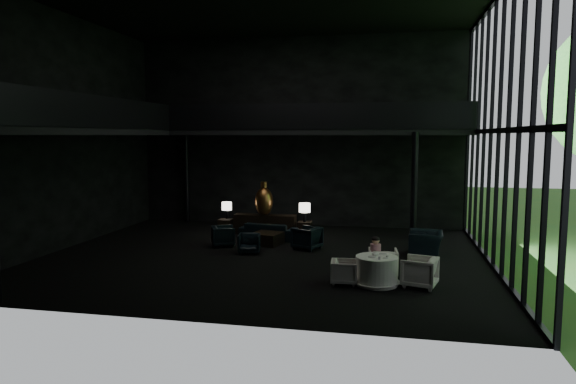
% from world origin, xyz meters
% --- Properties ---
extents(floor, '(14.00, 12.00, 0.02)m').
position_xyz_m(floor, '(0.00, 0.00, 0.00)').
color(floor, black).
rests_on(floor, ground).
extents(wall_back, '(14.00, 0.04, 8.00)m').
position_xyz_m(wall_back, '(0.00, 6.00, 4.00)').
color(wall_back, black).
rests_on(wall_back, ground).
extents(wall_front, '(14.00, 0.04, 8.00)m').
position_xyz_m(wall_front, '(0.00, -6.00, 4.00)').
color(wall_front, black).
rests_on(wall_front, ground).
extents(wall_left, '(0.04, 12.00, 8.00)m').
position_xyz_m(wall_left, '(-7.00, 0.00, 4.00)').
color(wall_left, black).
rests_on(wall_left, ground).
extents(curtain_wall, '(0.20, 12.00, 8.00)m').
position_xyz_m(curtain_wall, '(6.95, 0.00, 4.00)').
color(curtain_wall, black).
rests_on(curtain_wall, ground).
extents(mezzanine_left, '(2.00, 12.00, 0.25)m').
position_xyz_m(mezzanine_left, '(-6.00, 0.00, 4.00)').
color(mezzanine_left, black).
rests_on(mezzanine_left, wall_left).
extents(mezzanine_back, '(12.00, 2.00, 0.25)m').
position_xyz_m(mezzanine_back, '(1.00, 5.00, 4.00)').
color(mezzanine_back, black).
rests_on(mezzanine_back, wall_back).
extents(railing_left, '(0.06, 12.00, 1.00)m').
position_xyz_m(railing_left, '(-5.00, 0.00, 4.60)').
color(railing_left, black).
rests_on(railing_left, mezzanine_left).
extents(railing_back, '(12.00, 0.06, 1.00)m').
position_xyz_m(railing_back, '(1.00, 4.00, 4.60)').
color(railing_back, black).
rests_on(railing_back, mezzanine_back).
extents(column_nw, '(0.24, 0.24, 4.00)m').
position_xyz_m(column_nw, '(-5.00, 5.70, 2.00)').
color(column_nw, black).
rests_on(column_nw, floor).
extents(column_ne, '(0.24, 0.24, 4.00)m').
position_xyz_m(column_ne, '(4.80, 4.00, 2.00)').
color(column_ne, black).
rests_on(column_ne, floor).
extents(console, '(2.43, 0.55, 0.77)m').
position_xyz_m(console, '(-0.88, 3.61, 0.39)').
color(console, black).
rests_on(console, floor).
extents(bronze_urn, '(0.70, 0.70, 1.31)m').
position_xyz_m(bronze_urn, '(-0.88, 3.46, 1.33)').
color(bronze_urn, '#A4893D').
rests_on(bronze_urn, console).
extents(side_table_left, '(0.51, 0.51, 0.56)m').
position_xyz_m(side_table_left, '(-2.48, 3.51, 0.28)').
color(side_table_left, black).
rests_on(side_table_left, floor).
extents(table_lamp_left, '(0.40, 0.40, 0.66)m').
position_xyz_m(table_lamp_left, '(-2.48, 3.71, 1.03)').
color(table_lamp_left, black).
rests_on(table_lamp_left, side_table_left).
extents(side_table_right, '(0.51, 0.51, 0.56)m').
position_xyz_m(side_table_right, '(0.72, 3.50, 0.28)').
color(side_table_right, black).
rests_on(side_table_right, floor).
extents(table_lamp_right, '(0.43, 0.43, 0.72)m').
position_xyz_m(table_lamp_right, '(0.72, 3.46, 1.08)').
color(table_lamp_right, black).
rests_on(table_lamp_right, side_table_right).
extents(sofa, '(2.21, 0.86, 0.84)m').
position_xyz_m(sofa, '(-0.53, 2.70, 0.42)').
color(sofa, black).
rests_on(sofa, floor).
extents(lounge_armchair_west, '(0.97, 1.00, 0.79)m').
position_xyz_m(lounge_armchair_west, '(-1.78, 1.19, 0.39)').
color(lounge_armchair_west, black).
rests_on(lounge_armchair_west, floor).
extents(lounge_armchair_east, '(1.11, 1.14, 0.92)m').
position_xyz_m(lounge_armchair_east, '(1.17, 1.29, 0.46)').
color(lounge_armchair_east, black).
rests_on(lounge_armchair_east, floor).
extents(lounge_armchair_south, '(0.72, 0.69, 0.65)m').
position_xyz_m(lounge_armchair_south, '(-0.59, 0.30, 0.33)').
color(lounge_armchair_south, black).
rests_on(lounge_armchair_south, floor).
extents(window_armchair, '(0.96, 1.39, 1.17)m').
position_xyz_m(window_armchair, '(5.09, 1.12, 0.59)').
color(window_armchair, black).
rests_on(window_armchair, floor).
extents(coffee_table, '(1.15, 1.15, 0.42)m').
position_xyz_m(coffee_table, '(-0.34, 1.75, 0.21)').
color(coffee_table, black).
rests_on(coffee_table, floor).
extents(dining_table, '(1.23, 1.23, 0.75)m').
position_xyz_m(dining_table, '(3.63, -2.52, 0.33)').
color(dining_table, white).
rests_on(dining_table, floor).
extents(dining_chair_north, '(0.87, 0.82, 0.84)m').
position_xyz_m(dining_chair_north, '(3.77, -1.53, 0.42)').
color(dining_chair_north, beige).
rests_on(dining_chair_north, floor).
extents(dining_chair_east, '(1.05, 1.09, 0.93)m').
position_xyz_m(dining_chair_east, '(4.71, -2.48, 0.46)').
color(dining_chair_east, '#B4B0A5').
rests_on(dining_chair_east, floor).
extents(dining_chair_west, '(0.60, 0.64, 0.62)m').
position_xyz_m(dining_chair_west, '(2.80, -2.59, 0.31)').
color(dining_chair_west, '#B8B49E').
rests_on(dining_chair_west, floor).
extents(child, '(0.30, 0.30, 0.63)m').
position_xyz_m(child, '(3.56, -1.54, 0.76)').
color(child, '#E59EB7').
rests_on(child, dining_chair_north).
extents(plate_a, '(0.23, 0.23, 0.01)m').
position_xyz_m(plate_a, '(3.51, -2.61, 0.76)').
color(plate_a, white).
rests_on(plate_a, dining_table).
extents(plate_b, '(0.24, 0.24, 0.01)m').
position_xyz_m(plate_b, '(3.77, -2.23, 0.76)').
color(plate_b, white).
rests_on(plate_b, dining_table).
extents(saucer, '(0.18, 0.18, 0.01)m').
position_xyz_m(saucer, '(3.85, -2.68, 0.76)').
color(saucer, white).
rests_on(saucer, dining_table).
extents(coffee_cup, '(0.08, 0.08, 0.05)m').
position_xyz_m(coffee_cup, '(3.89, -2.57, 0.79)').
color(coffee_cup, white).
rests_on(coffee_cup, saucer).
extents(cereal_bowl, '(0.16, 0.16, 0.08)m').
position_xyz_m(cereal_bowl, '(3.57, -2.43, 0.79)').
color(cereal_bowl, white).
rests_on(cereal_bowl, dining_table).
extents(cream_pot, '(0.07, 0.07, 0.07)m').
position_xyz_m(cream_pot, '(3.70, -2.83, 0.78)').
color(cream_pot, '#99999E').
rests_on(cream_pot, dining_table).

